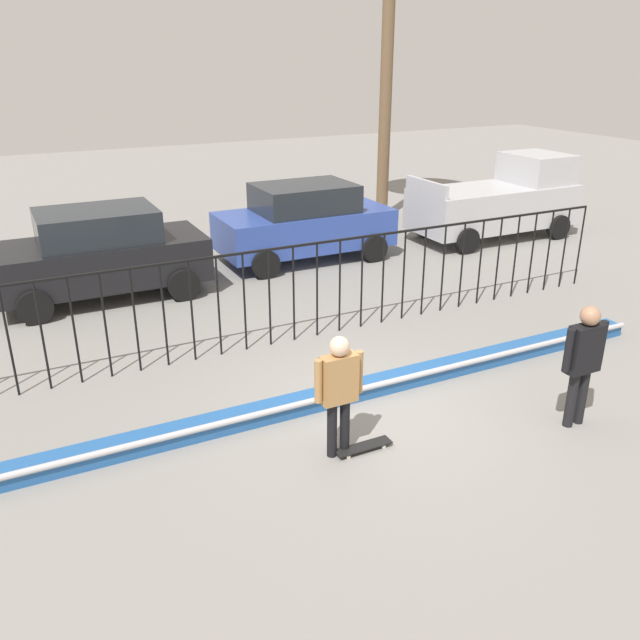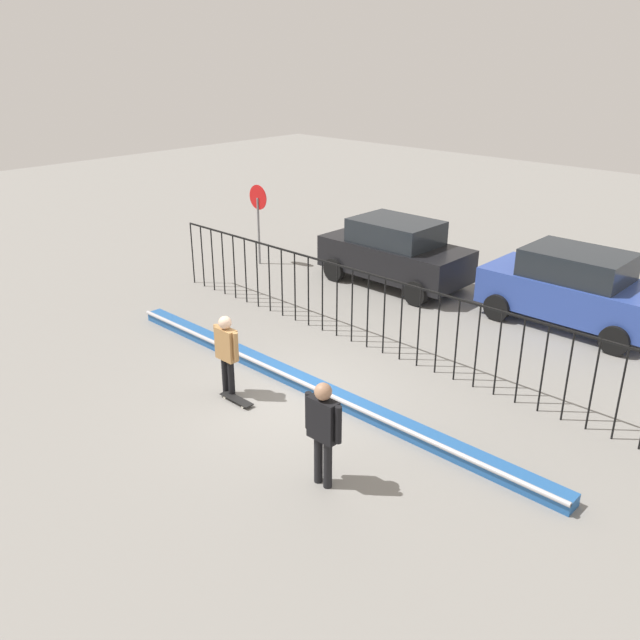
# 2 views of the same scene
# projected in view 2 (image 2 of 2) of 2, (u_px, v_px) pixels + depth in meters

# --- Properties ---
(ground_plane) EXTENTS (60.00, 60.00, 0.00)m
(ground_plane) POSITION_uv_depth(u_px,v_px,m) (292.00, 398.00, 13.00)
(ground_plane) COLOR gray
(bowl_coping_ledge) EXTENTS (11.00, 0.41, 0.27)m
(bowl_coping_ledge) POSITION_uv_depth(u_px,v_px,m) (309.00, 385.00, 13.26)
(bowl_coping_ledge) COLOR #235699
(bowl_coping_ledge) RESTS_ON ground
(perimeter_fence) EXTENTS (14.04, 0.04, 1.79)m
(perimeter_fence) POSITION_uv_depth(u_px,v_px,m) (384.00, 307.00, 14.49)
(perimeter_fence) COLOR black
(perimeter_fence) RESTS_ON ground
(skateboarder) EXTENTS (0.68, 0.25, 1.68)m
(skateboarder) POSITION_uv_depth(u_px,v_px,m) (227.00, 349.00, 12.75)
(skateboarder) COLOR black
(skateboarder) RESTS_ON ground
(skateboard) EXTENTS (0.80, 0.20, 0.07)m
(skateboard) POSITION_uv_depth(u_px,v_px,m) (237.00, 399.00, 12.84)
(skateboard) COLOR black
(skateboard) RESTS_ON ground
(camera_operator) EXTENTS (0.72, 0.27, 1.79)m
(camera_operator) POSITION_uv_depth(u_px,v_px,m) (323.00, 425.00, 10.05)
(camera_operator) COLOR black
(camera_operator) RESTS_ON ground
(parked_car_black) EXTENTS (4.30, 2.12, 1.90)m
(parked_car_black) POSITION_uv_depth(u_px,v_px,m) (395.00, 252.00, 18.86)
(parked_car_black) COLOR black
(parked_car_black) RESTS_ON ground
(parked_car_blue) EXTENTS (4.30, 2.12, 1.90)m
(parked_car_blue) POSITION_uv_depth(u_px,v_px,m) (574.00, 288.00, 16.06)
(parked_car_blue) COLOR #2D479E
(parked_car_blue) RESTS_ON ground
(stop_sign) EXTENTS (0.76, 0.07, 2.50)m
(stop_sign) POSITION_uv_depth(u_px,v_px,m) (258.00, 214.00, 20.43)
(stop_sign) COLOR slate
(stop_sign) RESTS_ON ground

